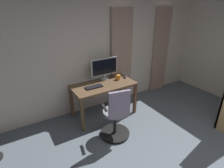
{
  "coord_description": "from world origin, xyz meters",
  "views": [
    {
      "loc": [
        1.92,
        0.97,
        2.32
      ],
      "look_at": [
        0.4,
        -1.54,
        1.01
      ],
      "focal_mm": 29.46,
      "sensor_mm": 36.0,
      "label": 1
    }
  ],
  "objects_px": {
    "computer_monitor": "(104,67)",
    "computer_keyboard": "(94,87)",
    "desk": "(103,88)",
    "office_chair": "(116,116)",
    "mug_coffee": "(118,77)",
    "computer_mouse": "(125,77)"
  },
  "relations": [
    {
      "from": "computer_monitor",
      "to": "computer_keyboard",
      "type": "height_order",
      "value": "computer_monitor"
    },
    {
      "from": "desk",
      "to": "computer_keyboard",
      "type": "xyz_separation_m",
      "value": [
        0.24,
        0.05,
        0.11
      ]
    },
    {
      "from": "office_chair",
      "to": "mug_coffee",
      "type": "relative_size",
      "value": 7.27
    },
    {
      "from": "computer_monitor",
      "to": "computer_keyboard",
      "type": "relative_size",
      "value": 1.75
    },
    {
      "from": "computer_keyboard",
      "to": "mug_coffee",
      "type": "relative_size",
      "value": 2.59
    },
    {
      "from": "desk",
      "to": "computer_mouse",
      "type": "distance_m",
      "value": 0.59
    },
    {
      "from": "computer_monitor",
      "to": "desk",
      "type": "bearing_deg",
      "value": 55.05
    },
    {
      "from": "computer_monitor",
      "to": "mug_coffee",
      "type": "bearing_deg",
      "value": 145.56
    },
    {
      "from": "desk",
      "to": "mug_coffee",
      "type": "distance_m",
      "value": 0.43
    },
    {
      "from": "desk",
      "to": "computer_monitor",
      "type": "distance_m",
      "value": 0.46
    },
    {
      "from": "computer_monitor",
      "to": "computer_mouse",
      "type": "xyz_separation_m",
      "value": [
        -0.42,
        0.17,
        -0.26
      ]
    },
    {
      "from": "desk",
      "to": "mug_coffee",
      "type": "xyz_separation_m",
      "value": [
        -0.4,
        -0.05,
        0.15
      ]
    },
    {
      "from": "desk",
      "to": "computer_keyboard",
      "type": "distance_m",
      "value": 0.27
    },
    {
      "from": "office_chair",
      "to": "mug_coffee",
      "type": "bearing_deg",
      "value": 66.48
    },
    {
      "from": "desk",
      "to": "office_chair",
      "type": "height_order",
      "value": "office_chair"
    },
    {
      "from": "computer_monitor",
      "to": "mug_coffee",
      "type": "distance_m",
      "value": 0.38
    },
    {
      "from": "computer_monitor",
      "to": "mug_coffee",
      "type": "xyz_separation_m",
      "value": [
        -0.25,
        0.17,
        -0.23
      ]
    },
    {
      "from": "desk",
      "to": "office_chair",
      "type": "bearing_deg",
      "value": 77.32
    },
    {
      "from": "office_chair",
      "to": "computer_mouse",
      "type": "height_order",
      "value": "office_chair"
    },
    {
      "from": "office_chair",
      "to": "computer_monitor",
      "type": "height_order",
      "value": "computer_monitor"
    },
    {
      "from": "office_chair",
      "to": "computer_keyboard",
      "type": "xyz_separation_m",
      "value": [
        0.06,
        -0.74,
        0.29
      ]
    },
    {
      "from": "office_chair",
      "to": "computer_monitor",
      "type": "distance_m",
      "value": 1.2
    }
  ]
}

